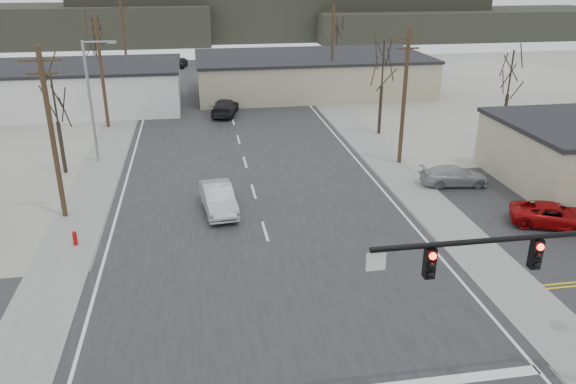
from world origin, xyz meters
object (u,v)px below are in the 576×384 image
object	(u,v)px
car_far_a	(225,107)
car_far_b	(180,63)
car_parked_red	(554,215)
traffic_signal_mast	(562,276)
sedan_crossing	(218,198)
car_parked_silver	(454,176)
fire_hydrant	(75,238)

from	to	relation	value
car_far_a	car_far_b	bearing A→B (deg)	-68.68
car_far_b	car_parked_red	size ratio (longest dim) A/B	0.82
traffic_signal_mast	car_parked_red	distance (m)	15.40
sedan_crossing	car_parked_silver	distance (m)	16.08
traffic_signal_mast	sedan_crossing	bearing A→B (deg)	120.55
fire_hydrant	car_parked_silver	distance (m)	24.28
fire_hydrant	car_far_b	size ratio (longest dim) A/B	0.22
fire_hydrant	car_far_b	world-z (taller)	car_far_b
car_parked_red	car_parked_silver	world-z (taller)	car_parked_red
car_parked_red	car_parked_silver	size ratio (longest dim) A/B	1.06
fire_hydrant	traffic_signal_mast	bearing A→B (deg)	-38.13
car_parked_red	car_far_a	bearing A→B (deg)	54.73
sedan_crossing	fire_hydrant	bearing A→B (deg)	-163.67
traffic_signal_mast	car_parked_red	size ratio (longest dim) A/B	1.89
sedan_crossing	car_far_a	world-z (taller)	sedan_crossing
car_far_a	traffic_signal_mast	bearing A→B (deg)	113.87
car_parked_silver	car_parked_red	bearing A→B (deg)	-151.79
traffic_signal_mast	car_far_b	distance (m)	71.11
car_parked_silver	fire_hydrant	bearing A→B (deg)	108.23
traffic_signal_mast	sedan_crossing	distance (m)	20.65
traffic_signal_mast	car_parked_silver	xyz separation A→B (m)	(5.67, 19.20, -3.99)
sedan_crossing	car_parked_silver	xyz separation A→B (m)	(15.99, 1.73, -0.18)
car_far_b	car_parked_red	xyz separation A→B (m)	(21.65, -57.54, -0.02)
sedan_crossing	car_parked_silver	bearing A→B (deg)	-0.31
fire_hydrant	car_parked_red	size ratio (longest dim) A/B	0.18
sedan_crossing	car_parked_silver	world-z (taller)	sedan_crossing
sedan_crossing	car_far_b	distance (m)	52.37
traffic_signal_mast	car_parked_silver	size ratio (longest dim) A/B	1.99
traffic_signal_mast	car_far_b	size ratio (longest dim) A/B	2.30
car_parked_silver	sedan_crossing	bearing A→B (deg)	102.51
traffic_signal_mast	car_far_b	world-z (taller)	traffic_signal_mast
sedan_crossing	car_parked_red	xyz separation A→B (m)	(18.79, -5.25, -0.17)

